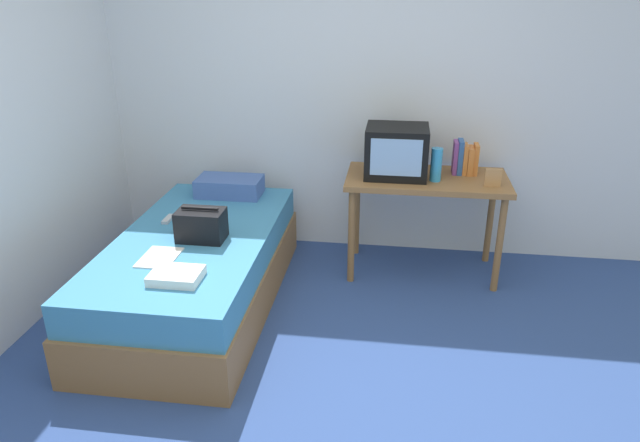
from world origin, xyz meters
The scene contains 14 objects.
ground_plane centered at (0.00, 0.00, 0.00)m, with size 8.00×8.00×0.00m, color #2D4784.
wall_back centered at (0.00, 2.00, 1.30)m, with size 5.20×0.10×2.60m, color silver.
bed centered at (-0.96, 0.83, 0.26)m, with size 1.00×2.00×0.52m.
desk centered at (0.56, 1.55, 0.66)m, with size 1.16×0.60×0.76m.
tv centered at (0.33, 1.55, 0.94)m, with size 0.44×0.39×0.36m.
water_bottle centered at (0.62, 1.47, 0.88)m, with size 0.08×0.08×0.24m, color #3399DB.
book_row centered at (0.83, 1.67, 0.87)m, with size 0.18×0.15×0.25m.
picture_frame centered at (1.00, 1.40, 0.82)m, with size 0.11×0.02×0.13m, color #B27F4C.
pillow centered at (-0.94, 1.61, 0.59)m, with size 0.50×0.29×0.14m, color #4766AD.
handbag centered at (-0.88, 0.77, 0.62)m, with size 0.30×0.20×0.22m.
magazine centered at (-1.05, 0.48, 0.53)m, with size 0.21×0.29×0.01m, color white.
remote_dark centered at (-0.84, 0.28, 0.53)m, with size 0.04×0.16×0.02m, color black.
remote_silver centered at (-1.22, 1.04, 0.53)m, with size 0.04×0.14×0.02m, color #B7B7BC.
folded_towel centered at (-0.85, 0.23, 0.55)m, with size 0.28×0.22×0.05m, color white.
Camera 1 is at (0.34, -2.48, 2.09)m, focal length 32.32 mm.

